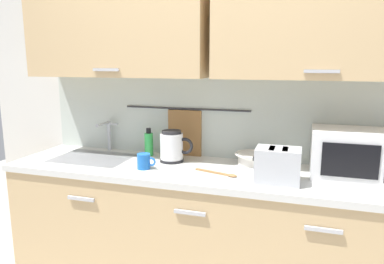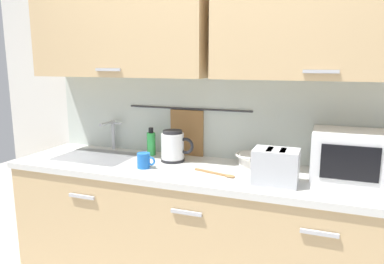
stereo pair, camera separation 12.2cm
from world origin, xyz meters
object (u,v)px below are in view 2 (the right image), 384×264
(microwave, at_px, (355,156))
(wooden_spoon, at_px, (219,174))
(electric_kettle, at_px, (173,146))
(mug_near_sink, at_px, (144,161))
(dish_soap_bottle, at_px, (151,143))
(toaster, at_px, (276,166))
(mixing_bowl, at_px, (252,159))

(microwave, bearing_deg, wooden_spoon, -165.10)
(electric_kettle, distance_m, mug_near_sink, 0.24)
(dish_soap_bottle, height_order, toaster, dish_soap_bottle)
(microwave, height_order, electric_kettle, microwave)
(mug_near_sink, relative_size, mixing_bowl, 0.56)
(mug_near_sink, relative_size, toaster, 0.47)
(microwave, bearing_deg, toaster, -149.96)
(dish_soap_bottle, xyz_separation_m, wooden_spoon, (0.58, -0.28, -0.08))
(mug_near_sink, height_order, wooden_spoon, mug_near_sink)
(toaster, bearing_deg, dish_soap_bottle, 160.71)
(toaster, bearing_deg, microwave, 30.04)
(wooden_spoon, bearing_deg, dish_soap_bottle, 154.43)
(electric_kettle, xyz_separation_m, mug_near_sink, (-0.11, -0.21, -0.05))
(dish_soap_bottle, xyz_separation_m, mug_near_sink, (0.10, -0.31, -0.04))
(mug_near_sink, height_order, toaster, toaster)
(dish_soap_bottle, height_order, wooden_spoon, dish_soap_bottle)
(mixing_bowl, distance_m, wooden_spoon, 0.30)
(electric_kettle, xyz_separation_m, dish_soap_bottle, (-0.21, 0.10, -0.01))
(electric_kettle, distance_m, mixing_bowl, 0.52)
(mixing_bowl, height_order, toaster, toaster)
(dish_soap_bottle, height_order, mug_near_sink, dish_soap_bottle)
(microwave, distance_m, wooden_spoon, 0.76)
(electric_kettle, distance_m, wooden_spoon, 0.42)
(microwave, relative_size, toaster, 1.80)
(mixing_bowl, bearing_deg, dish_soap_bottle, 178.85)
(dish_soap_bottle, distance_m, toaster, 0.96)
(wooden_spoon, bearing_deg, mug_near_sink, -176.68)
(mug_near_sink, bearing_deg, wooden_spoon, 3.32)
(electric_kettle, xyz_separation_m, mixing_bowl, (0.51, 0.08, -0.06))
(microwave, height_order, dish_soap_bottle, microwave)
(mug_near_sink, distance_m, mixing_bowl, 0.68)
(electric_kettle, height_order, toaster, electric_kettle)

